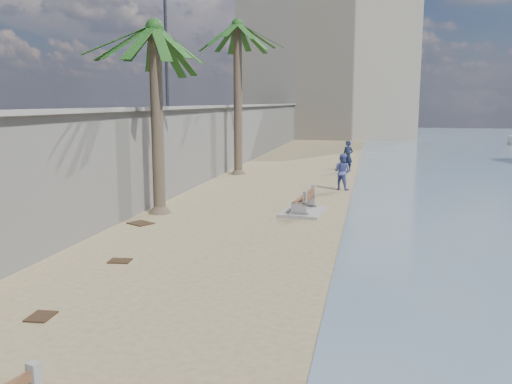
{
  "coord_description": "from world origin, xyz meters",
  "views": [
    {
      "loc": [
        2.76,
        -8.18,
        3.79
      ],
      "look_at": [
        -0.5,
        7.0,
        1.2
      ],
      "focal_mm": 38.0,
      "sensor_mm": 36.0,
      "label": 1
    }
  ],
  "objects": [
    {
      "name": "streetlight",
      "position": [
        -5.1,
        12.0,
        6.64
      ],
      "size": [
        0.28,
        0.28,
        5.12
      ],
      "color": "#2D2D33",
      "rests_on": "wall_cap"
    },
    {
      "name": "debris_b",
      "position": [
        -2.91,
        -0.04,
        0.01
      ],
      "size": [
        0.45,
        0.54,
        0.03
      ],
      "primitive_type": "cube",
      "rotation": [
        0.0,
        0.0,
        4.79
      ],
      "color": "#382616",
      "rests_on": "ground_plane"
    },
    {
      "name": "person_a",
      "position": [
        1.47,
        21.87,
        0.97
      ],
      "size": [
        0.84,
        0.74,
        1.94
      ],
      "primitive_type": "imported",
      "rotation": [
        0.0,
        0.0,
        -0.47
      ],
      "color": "#151F3C",
      "rests_on": "ground_plane"
    },
    {
      "name": "bench_far",
      "position": [
        0.52,
        10.0,
        0.36
      ],
      "size": [
        1.49,
        2.05,
        0.81
      ],
      "color": "gray",
      "rests_on": "ground_plane"
    },
    {
      "name": "person_b",
      "position": [
        1.52,
        15.43,
        0.88
      ],
      "size": [
        1.04,
        0.94,
        1.75
      ],
      "primitive_type": "imported",
      "rotation": [
        0.0,
        0.0,
        2.72
      ],
      "color": "#475093",
      "rests_on": "ground_plane"
    },
    {
      "name": "debris_c",
      "position": [
        -4.29,
        7.33,
        0.01
      ],
      "size": [
        0.92,
        0.86,
        0.03
      ],
      "primitive_type": "cube",
      "rotation": [
        0.0,
        0.0,
        2.62
      ],
      "color": "#382616",
      "rests_on": "ground_plane"
    },
    {
      "name": "end_building",
      "position": [
        -2.0,
        52.0,
        7.0
      ],
      "size": [
        18.0,
        12.0,
        14.0
      ],
      "primitive_type": "cube",
      "color": "#B7AA93",
      "rests_on": "ground_plane"
    },
    {
      "name": "debris_d",
      "position": [
        -3.08,
        3.42,
        0.01
      ],
      "size": [
        0.56,
        0.47,
        0.03
      ],
      "primitive_type": "cube",
      "rotation": [
        0.0,
        0.0,
        3.27
      ],
      "color": "#382616",
      "rests_on": "ground_plane"
    },
    {
      "name": "seawall",
      "position": [
        -5.2,
        20.0,
        1.75
      ],
      "size": [
        0.45,
        70.0,
        3.5
      ],
      "primitive_type": "cube",
      "color": "gray",
      "rests_on": "ground_plane"
    },
    {
      "name": "palm_back",
      "position": [
        -4.13,
        19.47,
        7.53
      ],
      "size": [
        5.0,
        5.0,
        8.56
      ],
      "color": "brown",
      "rests_on": "ground_plane"
    },
    {
      "name": "palm_mid",
      "position": [
        -4.33,
        9.03,
        6.12
      ],
      "size": [
        5.0,
        5.0,
        7.09
      ],
      "color": "brown",
      "rests_on": "ground_plane"
    },
    {
      "name": "wall_cap",
      "position": [
        -5.2,
        20.0,
        3.55
      ],
      "size": [
        0.8,
        70.0,
        0.12
      ],
      "primitive_type": "cube",
      "color": "gray",
      "rests_on": "seawall"
    },
    {
      "name": "ground_plane",
      "position": [
        0.0,
        0.0,
        0.0
      ],
      "size": [
        140.0,
        140.0,
        0.0
      ],
      "primitive_type": "plane",
      "color": "#917E59"
    }
  ]
}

